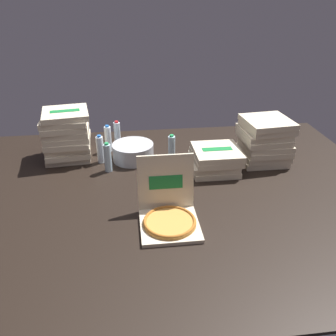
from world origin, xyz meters
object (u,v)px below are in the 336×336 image
object	(u,v)px
pizza_stack_right_mid	(265,140)
water_bottle_1	(100,149)
pizza_stack_right_near	(67,135)
water_bottle_4	(172,149)
water_bottle_3	(117,134)
ice_bucket	(133,152)
water_bottle_2	(108,158)
pizza_stack_left_mid	(215,159)
water_bottle_0	(108,139)
open_pizza_box	(169,212)

from	to	relation	value
pizza_stack_right_mid	water_bottle_1	bearing A→B (deg)	174.60
pizza_stack_right_near	water_bottle_4	world-z (taller)	pizza_stack_right_near
pizza_stack_right_near	water_bottle_1	distance (m)	0.31
pizza_stack_right_near	water_bottle_3	world-z (taller)	pizza_stack_right_near
ice_bucket	water_bottle_3	world-z (taller)	water_bottle_3
water_bottle_3	water_bottle_2	bearing A→B (deg)	-98.58
water_bottle_1	water_bottle_3	world-z (taller)	same
pizza_stack_left_mid	water_bottle_1	xyz separation A→B (m)	(-0.90, 0.24, 0.02)
water_bottle_0	water_bottle_3	distance (m)	0.12
pizza_stack_right_near	pizza_stack_left_mid	distance (m)	1.23
pizza_stack_right_near	ice_bucket	bearing A→B (deg)	-11.39
pizza_stack_right_mid	ice_bucket	world-z (taller)	pizza_stack_right_mid
water_bottle_0	water_bottle_1	xyz separation A→B (m)	(-0.06, -0.21, 0.00)
water_bottle_1	water_bottle_3	bearing A→B (deg)	66.19
water_bottle_4	ice_bucket	bearing A→B (deg)	165.21
water_bottle_1	water_bottle_2	size ratio (longest dim) A/B	1.00
pizza_stack_right_near	ice_bucket	world-z (taller)	pizza_stack_right_near
open_pizza_box	water_bottle_1	bearing A→B (deg)	117.28
open_pizza_box	water_bottle_1	size ratio (longest dim) A/B	1.74
open_pizza_box	pizza_stack_right_mid	bearing A→B (deg)	40.46
pizza_stack_left_mid	water_bottle_2	world-z (taller)	water_bottle_2
open_pizza_box	water_bottle_0	distance (m)	1.16
pizza_stack_left_mid	water_bottle_1	world-z (taller)	water_bottle_1
open_pizza_box	water_bottle_0	world-z (taller)	open_pizza_box
open_pizza_box	pizza_stack_right_mid	size ratio (longest dim) A/B	1.06
water_bottle_2	water_bottle_3	xyz separation A→B (m)	(0.07, 0.47, 0.00)
open_pizza_box	water_bottle_4	xyz separation A→B (m)	(0.13, 0.82, 0.04)
water_bottle_3	pizza_stack_right_mid	bearing A→B (deg)	-19.91
ice_bucket	water_bottle_3	bearing A→B (deg)	114.24
water_bottle_1	pizza_stack_left_mid	bearing A→B (deg)	-15.20
water_bottle_1	water_bottle_3	size ratio (longest dim) A/B	1.00
water_bottle_2	water_bottle_4	world-z (taller)	same
pizza_stack_right_mid	ice_bucket	xyz separation A→B (m)	(-1.07, 0.15, -0.11)
water_bottle_3	ice_bucket	bearing A→B (deg)	-65.76
open_pizza_box	ice_bucket	bearing A→B (deg)	101.80
open_pizza_box	pizza_stack_right_near	bearing A→B (deg)	125.73
pizza_stack_left_mid	open_pizza_box	bearing A→B (deg)	-125.02
pizza_stack_right_mid	water_bottle_4	world-z (taller)	pizza_stack_right_mid
pizza_stack_right_near	pizza_stack_right_mid	world-z (taller)	pizza_stack_right_near
open_pizza_box	pizza_stack_right_near	xyz separation A→B (m)	(-0.72, 1.01, 0.13)
water_bottle_0	pizza_stack_right_near	bearing A→B (deg)	-165.26
water_bottle_0	water_bottle_4	world-z (taller)	same
ice_bucket	open_pizza_box	bearing A→B (deg)	-78.20
open_pizza_box	water_bottle_2	bearing A→B (deg)	118.37
pizza_stack_right_near	water_bottle_2	world-z (taller)	pizza_stack_right_near
water_bottle_0	water_bottle_1	world-z (taller)	same
water_bottle_1	water_bottle_2	distance (m)	0.17
pizza_stack_right_mid	water_bottle_2	distance (m)	1.27
ice_bucket	water_bottle_3	size ratio (longest dim) A/B	1.42
pizza_stack_right_mid	ice_bucket	bearing A→B (deg)	172.18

